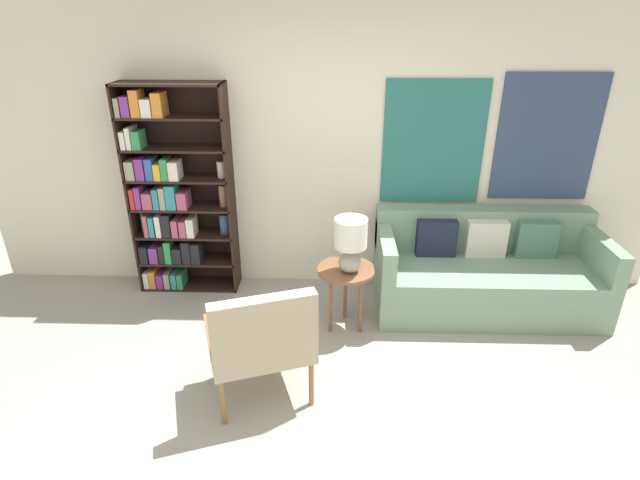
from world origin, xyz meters
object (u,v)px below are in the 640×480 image
at_px(couch, 485,273).
at_px(side_table, 346,276).
at_px(bookshelf, 172,199).
at_px(armchair, 262,338).
at_px(table_lamp, 351,241).

distance_m(couch, side_table, 1.35).
xyz_separation_m(bookshelf, couch, (2.89, -0.26, -0.58)).
bearing_deg(armchair, bookshelf, 122.99).
height_order(couch, table_lamp, table_lamp).
xyz_separation_m(couch, table_lamp, (-1.25, -0.46, 0.52)).
relative_size(armchair, side_table, 1.58).
height_order(side_table, table_lamp, table_lamp).
bearing_deg(armchair, table_lamp, 55.45).
xyz_separation_m(couch, side_table, (-1.28, -0.41, 0.17)).
relative_size(bookshelf, side_table, 3.41).
bearing_deg(bookshelf, table_lamp, -23.87).
bearing_deg(table_lamp, armchair, -124.55).
relative_size(bookshelf, armchair, 2.15).
distance_m(side_table, table_lamp, 0.35).
distance_m(bookshelf, couch, 2.96).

